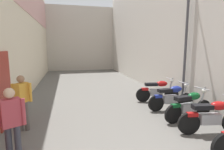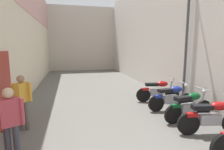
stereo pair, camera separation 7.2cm
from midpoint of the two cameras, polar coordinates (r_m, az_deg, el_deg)
name	(u,v)px [view 1 (the left image)]	position (r m, az deg, el deg)	size (l,w,h in m)	color
ground_plane	(103,102)	(7.84, -3.20, -8.48)	(34.36, 34.36, 0.00)	#66635E
building_left	(20,18)	(9.63, -27.15, 15.49)	(0.45, 18.36, 7.16)	beige
building_right	(157,18)	(10.64, 13.80, 16.93)	(0.45, 18.36, 7.76)	beige
building_far_end	(80,39)	(19.61, -10.05, 11.02)	(9.48, 2.00, 6.28)	beige
motorcycle_third	(212,116)	(5.64, 28.52, -11.19)	(1.84, 0.58, 1.04)	black
motorcycle_fourth	(189,105)	(6.32, 22.76, -8.70)	(1.84, 0.58, 1.04)	black
motorcycle_fifth	(172,97)	(7.12, 17.88, -6.50)	(1.85, 0.58, 1.04)	black
motorcycle_sixth	(158,90)	(8.02, 13.87, -4.64)	(1.84, 0.58, 1.04)	black
pedestrian_mid_alley	(12,121)	(4.09, -29.40, -12.52)	(0.52, 0.33, 1.57)	#383842
pedestrian_further_down	(22,99)	(5.61, -26.66, -6.70)	(0.52, 0.39, 1.57)	#564C47
street_lamp	(184,36)	(7.66, 21.43, 11.41)	(0.79, 0.18, 4.72)	#47474C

